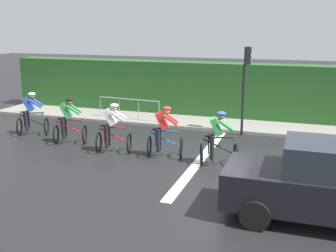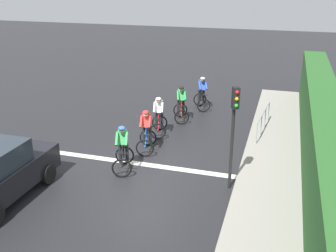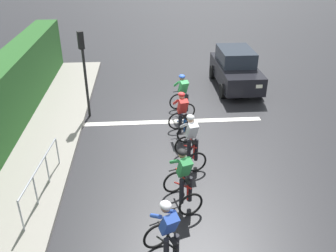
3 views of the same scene
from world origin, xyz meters
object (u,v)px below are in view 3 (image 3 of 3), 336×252
Objects in this scene: pedestrian_railing_kerbside at (40,173)px; cyclist_trailing at (183,96)px; cyclist_mid at (191,142)px; traffic_light_near_crossing at (83,62)px; cyclist_second at (183,180)px; cyclist_lead at (168,237)px; cyclist_fourth at (182,116)px; car_black at (236,69)px.

cyclist_trailing is at bearing -132.05° from pedestrian_railing_kerbside.
pedestrian_railing_kerbside is (4.23, 1.31, -0.03)m from cyclist_mid.
traffic_light_near_crossing is 5.31m from pedestrian_railing_kerbside.
pedestrian_railing_kerbside is at bearing -9.37° from cyclist_second.
cyclist_trailing is at bearing -98.66° from cyclist_lead.
cyclist_lead and cyclist_second have the same top height.
cyclist_fourth is 1.00× the size of cyclist_trailing.
cyclist_second is 5.49m from cyclist_trailing.
cyclist_trailing is (-1.13, -7.44, 0.00)m from cyclist_lead.
cyclist_fourth is 1.78m from cyclist_trailing.
cyclist_mid is at bearing -103.16° from cyclist_second.
traffic_light_near_crossing is at bearing -29.56° from cyclist_fourth.
traffic_light_near_crossing is at bearing -3.47° from cyclist_trailing.
cyclist_fourth is at bearing 83.03° from cyclist_trailing.
cyclist_lead and cyclist_fourth have the same top height.
traffic_light_near_crossing reaches higher than cyclist_lead.
cyclist_fourth is (0.08, -1.76, 0.00)m from cyclist_mid.
car_black is 10.56m from pedestrian_railing_kerbside.
cyclist_fourth is 5.16m from pedestrian_railing_kerbside.
cyclist_lead is 1.00× the size of cyclist_trailing.
cyclist_mid is at bearing 92.63° from cyclist_fourth.
cyclist_mid is at bearing -162.82° from pedestrian_railing_kerbside.
cyclist_trailing is (-0.59, -5.46, 0.00)m from cyclist_second.
cyclist_second is at bearing 67.85° from car_black.
cyclist_mid and cyclist_trailing have the same top height.
cyclist_second is at bearing 83.87° from cyclist_trailing.
cyclist_second is 1.00× the size of cyclist_mid.
cyclist_second is at bearing 76.84° from cyclist_mid.
cyclist_lead is 0.40× the size of car_black.
cyclist_second is at bearing 170.63° from pedestrian_railing_kerbside.
traffic_light_near_crossing reaches higher than cyclist_second.
pedestrian_railing_kerbside is at bearing 17.18° from cyclist_mid.
cyclist_lead is 5.75m from cyclist_fourth.
traffic_light_near_crossing is at bearing 22.22° from car_black.
pedestrian_railing_kerbside is (0.63, 5.06, -1.46)m from traffic_light_near_crossing.
car_black is 7.20m from traffic_light_near_crossing.
cyclist_lead is at bearing 81.34° from cyclist_trailing.
cyclist_fourth is (-0.37, -3.70, 0.00)m from cyclist_second.
cyclist_second is 6.65m from traffic_light_near_crossing.
car_black reaches higher than cyclist_fourth.
traffic_light_near_crossing is (3.14, -5.69, 1.43)m from cyclist_second.
cyclist_lead is 11.07m from car_black.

